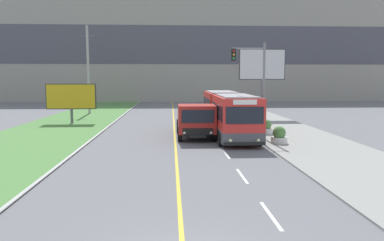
{
  "coord_description": "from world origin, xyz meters",
  "views": [
    {
      "loc": [
        -0.26,
        -7.61,
        4.16
      ],
      "look_at": [
        1.1,
        16.48,
        1.4
      ],
      "focal_mm": 35.0,
      "sensor_mm": 36.0,
      "label": 1
    }
  ],
  "objects": [
    {
      "name": "apartment_block_background",
      "position": [
        0.0,
        60.96,
        9.28
      ],
      "size": [
        80.0,
        8.04,
        18.55
      ],
      "color": "gray",
      "rests_on": "ground_plane"
    },
    {
      "name": "planter_round_near",
      "position": [
        6.5,
        15.19,
        0.54
      ],
      "size": [
        1.02,
        1.02,
        1.07
      ],
      "color": "silver",
      "rests_on": "sidewalk_right"
    },
    {
      "name": "planter_round_second",
      "position": [
        6.66,
        19.07,
        0.54
      ],
      "size": [
        0.97,
        0.97,
        1.06
      ],
      "color": "silver",
      "rests_on": "sidewalk_right"
    },
    {
      "name": "dump_truck",
      "position": [
        1.43,
        17.92,
        1.21
      ],
      "size": [
        2.53,
        6.75,
        2.37
      ],
      "color": "black",
      "rests_on": "ground_plane"
    },
    {
      "name": "utility_pole_far",
      "position": [
        -9.79,
        36.52,
        5.11
      ],
      "size": [
        1.8,
        0.28,
        10.11
      ],
      "color": "#9E9E99",
      "rests_on": "ground_plane"
    },
    {
      "name": "traffic_light_mast",
      "position": [
        5.32,
        17.09,
        4.09
      ],
      "size": [
        2.28,
        0.32,
        6.47
      ],
      "color": "slate",
      "rests_on": "ground_plane"
    },
    {
      "name": "city_bus",
      "position": [
        3.96,
        19.91,
        1.54
      ],
      "size": [
        2.65,
        13.05,
        3.04
      ],
      "color": "red",
      "rests_on": "ground_plane"
    },
    {
      "name": "billboard_small",
      "position": [
        -9.29,
        26.8,
        2.42
      ],
      "size": [
        4.47,
        0.24,
        3.64
      ],
      "color": "#59595B",
      "rests_on": "ground_plane"
    },
    {
      "name": "billboard_large",
      "position": [
        8.96,
        30.07,
        5.26
      ],
      "size": [
        4.69,
        0.24,
        7.04
      ],
      "color": "#59595B",
      "rests_on": "ground_plane"
    }
  ]
}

